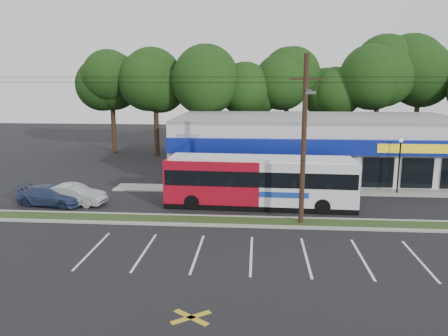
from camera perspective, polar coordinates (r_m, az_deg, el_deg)
ground at (r=25.88m, az=3.50°, el=-7.85°), size 120.00×120.00×0.00m
grass_strip at (r=26.81m, az=3.54°, el=-7.03°), size 40.00×1.60×0.12m
curb_south at (r=26.00m, az=3.51°, el=-7.60°), size 40.00×0.25×0.14m
curb_north at (r=27.61m, az=3.58°, el=-6.45°), size 40.00×0.25×0.14m
sidewalk at (r=34.80m, az=12.05°, el=-2.94°), size 32.00×2.20×0.10m
strip_mall at (r=41.09m, az=11.66°, el=2.96°), size 25.00×12.55×5.30m
utility_pole at (r=25.67m, az=10.04°, el=4.27°), size 50.00×2.77×10.00m
lamp_post at (r=35.38m, az=21.94°, el=1.05°), size 0.30×0.30×4.25m
tree_line at (r=50.56m, az=8.80°, el=11.17°), size 46.76×6.76×11.83m
metrobus at (r=29.70m, az=4.73°, el=-1.66°), size 12.95×3.21×3.45m
car_dark at (r=34.22m, az=13.06°, el=-1.99°), size 4.55×1.90×1.54m
car_silver at (r=32.08m, az=-19.00°, el=-3.31°), size 4.49×1.95×1.44m
car_blue at (r=32.54m, az=-21.67°, el=-3.37°), size 4.90×2.58×1.35m
pedestrian_a at (r=33.87m, az=15.84°, el=-2.17°), size 0.65×0.47×1.65m
pedestrian_b at (r=34.25m, az=15.26°, el=-2.12°), size 0.75×0.60×1.50m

